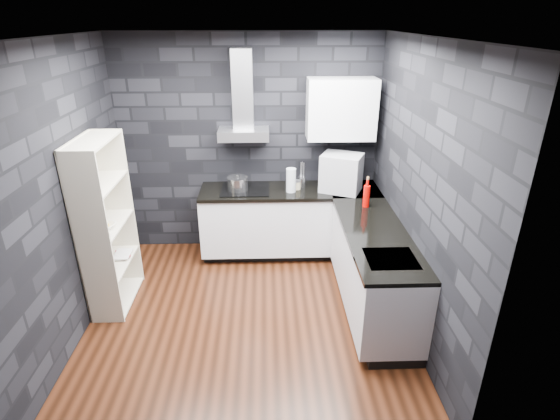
{
  "coord_description": "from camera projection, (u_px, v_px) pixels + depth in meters",
  "views": [
    {
      "loc": [
        0.21,
        -3.69,
        2.85
      ],
      "look_at": [
        0.35,
        0.45,
        1.0
      ],
      "focal_mm": 28.0,
      "sensor_mm": 36.0,
      "label": 1
    }
  ],
  "objects": [
    {
      "name": "ceiling",
      "position": [
        237.0,
        37.0,
        3.43
      ],
      "size": [
        3.2,
        3.2,
        0.0
      ],
      "primitive_type": "plane",
      "rotation": [
        3.14,
        0.0,
        0.0
      ],
      "color": "white"
    },
    {
      "name": "fruit_bowl",
      "position": [
        103.0,
        227.0,
        4.32
      ],
      "size": [
        0.31,
        0.31,
        0.06
      ],
      "primitive_type": "imported",
      "rotation": [
        0.0,
        0.0,
        -0.41
      ],
      "color": "white",
      "rests_on": "bookshelf"
    },
    {
      "name": "toekick_back",
      "position": [
        289.0,
        248.0,
        5.75
      ],
      "size": [
        2.18,
        0.5,
        0.1
      ],
      "primitive_type": "cube",
      "color": "black",
      "rests_on": "ground"
    },
    {
      "name": "wall_front",
      "position": [
        231.0,
        303.0,
        2.49
      ],
      "size": [
        3.2,
        0.05,
        2.7
      ],
      "primitive_type": "cube",
      "color": "black",
      "rests_on": "ground"
    },
    {
      "name": "hood_body",
      "position": [
        244.0,
        134.0,
        5.2
      ],
      "size": [
        0.6,
        0.34,
        0.12
      ],
      "primitive_type": "cube",
      "color": "silver",
      "rests_on": "wall_back"
    },
    {
      "name": "pot",
      "position": [
        238.0,
        184.0,
        5.29
      ],
      "size": [
        0.27,
        0.27,
        0.14
      ],
      "primitive_type": "cylinder",
      "rotation": [
        0.0,
        0.0,
        -0.13
      ],
      "color": "#BCBDC1",
      "rests_on": "cooktop"
    },
    {
      "name": "counter_back_cab",
      "position": [
        290.0,
        220.0,
        5.53
      ],
      "size": [
        2.2,
        0.6,
        0.76
      ],
      "primitive_type": "cube",
      "color": "white",
      "rests_on": "ground"
    },
    {
      "name": "counter_right_top",
      "position": [
        376.0,
        234.0,
        4.3
      ],
      "size": [
        0.62,
        1.8,
        0.04
      ],
      "primitive_type": "cube",
      "color": "black",
      "rests_on": "counter_right_cab"
    },
    {
      "name": "cooktop",
      "position": [
        245.0,
        189.0,
        5.34
      ],
      "size": [
        0.58,
        0.5,
        0.01
      ],
      "primitive_type": "cube",
      "color": "black",
      "rests_on": "counter_back_top"
    },
    {
      "name": "appliance_garage",
      "position": [
        341.0,
        173.0,
        5.23
      ],
      "size": [
        0.56,
        0.51,
        0.46
      ],
      "primitive_type": "cube",
      "rotation": [
        0.0,
        0.0,
        -0.42
      ],
      "color": "#A4A6AB",
      "rests_on": "counter_back_top"
    },
    {
      "name": "wall_left",
      "position": [
        63.0,
        198.0,
        3.93
      ],
      "size": [
        0.05,
        3.2,
        2.7
      ],
      "primitive_type": "cube",
      "color": "black",
      "rests_on": "ground"
    },
    {
      "name": "wall_right",
      "position": [
        419.0,
        193.0,
        4.03
      ],
      "size": [
        0.05,
        3.2,
        2.7
      ],
      "primitive_type": "cube",
      "color": "black",
      "rests_on": "ground"
    },
    {
      "name": "ground",
      "position": [
        248.0,
        316.0,
        4.53
      ],
      "size": [
        3.2,
        3.2,
        0.0
      ],
      "primitive_type": "plane",
      "color": "#3C1B0D"
    },
    {
      "name": "toekick_right",
      "position": [
        374.0,
        304.0,
        4.64
      ],
      "size": [
        0.5,
        1.78,
        0.1
      ],
      "primitive_type": "cube",
      "color": "black",
      "rests_on": "ground"
    },
    {
      "name": "glass_vase",
      "position": [
        291.0,
        180.0,
        5.23
      ],
      "size": [
        0.14,
        0.14,
        0.29
      ],
      "primitive_type": "cylinder",
      "rotation": [
        0.0,
        0.0,
        0.19
      ],
      "color": "silver",
      "rests_on": "counter_back_top"
    },
    {
      "name": "book_red",
      "position": [
        114.0,
        248.0,
        4.68
      ],
      "size": [
        0.14,
        0.07,
        0.2
      ],
      "primitive_type": "imported",
      "rotation": [
        0.0,
        0.0,
        0.38
      ],
      "color": "maroon",
      "rests_on": "bookshelf"
    },
    {
      "name": "counter_back_top",
      "position": [
        290.0,
        191.0,
        5.36
      ],
      "size": [
        2.2,
        0.62,
        0.04
      ],
      "primitive_type": "cube",
      "color": "black",
      "rests_on": "counter_back_cab"
    },
    {
      "name": "counter_right_cab",
      "position": [
        374.0,
        269.0,
        4.46
      ],
      "size": [
        0.6,
        1.8,
        0.76
      ],
      "primitive_type": "cube",
      "color": "white",
      "rests_on": "ground"
    },
    {
      "name": "upper_cabinet",
      "position": [
        341.0,
        109.0,
        5.11
      ],
      "size": [
        0.8,
        0.35,
        0.7
      ],
      "primitive_type": "cube",
      "color": "silver",
      "rests_on": "wall_back"
    },
    {
      "name": "book_second",
      "position": [
        113.0,
        246.0,
        4.68
      ],
      "size": [
        0.17,
        0.02,
        0.24
      ],
      "primitive_type": "imported",
      "rotation": [
        0.0,
        0.0,
        0.01
      ],
      "color": "#B2B2B2",
      "rests_on": "bookshelf"
    },
    {
      "name": "sink_rim",
      "position": [
        391.0,
        259.0,
        3.84
      ],
      "size": [
        0.44,
        0.4,
        0.01
      ],
      "primitive_type": "cube",
      "color": "silver",
      "rests_on": "counter_right_top"
    },
    {
      "name": "counter_corner_top",
      "position": [
        354.0,
        190.0,
        5.39
      ],
      "size": [
        0.62,
        0.62,
        0.04
      ],
      "primitive_type": "cube",
      "color": "black",
      "rests_on": "counter_right_cab"
    },
    {
      "name": "hood_chimney",
      "position": [
        243.0,
        89.0,
        5.05
      ],
      "size": [
        0.24,
        0.2,
        0.9
      ],
      "primitive_type": "cube",
      "color": "silver",
      "rests_on": "hood_body"
    },
    {
      "name": "storage_jar",
      "position": [
        297.0,
        185.0,
        5.34
      ],
      "size": [
        0.1,
        0.1,
        0.1
      ],
      "primitive_type": "cylinder",
      "rotation": [
        0.0,
        0.0,
        0.35
      ],
      "color": "#BDB088",
      "rests_on": "counter_back_top"
    },
    {
      "name": "utensil_crock",
      "position": [
        302.0,
        182.0,
        5.41
      ],
      "size": [
        0.1,
        0.1,
        0.12
      ],
      "primitive_type": "cylinder",
      "rotation": [
        0.0,
        0.0,
        -0.05
      ],
      "color": "#BCBDC1",
      "rests_on": "counter_back_top"
    },
    {
      "name": "red_bottle",
      "position": [
        366.0,
        196.0,
        4.83
      ],
      "size": [
        0.08,
        0.08,
        0.25
      ],
      "primitive_type": "cylinder",
      "rotation": [
        0.0,
        0.0,
        -0.19
      ],
      "color": "#B30601",
      "rests_on": "counter_right_top"
    },
    {
      "name": "wall_back",
      "position": [
        249.0,
        147.0,
        5.46
      ],
      "size": [
        3.2,
        0.05,
        2.7
      ],
      "primitive_type": "cube",
      "color": "black",
      "rests_on": "ground"
    },
    {
      "name": "bookshelf",
      "position": [
        106.0,
        226.0,
        4.43
      ],
      "size": [
        0.53,
        0.86,
        1.8
      ],
      "primitive_type": "cube",
      "rotation": [
        0.0,
        0.0,
        0.25
      ],
      "color": "beige",
      "rests_on": "ground"
    }
  ]
}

